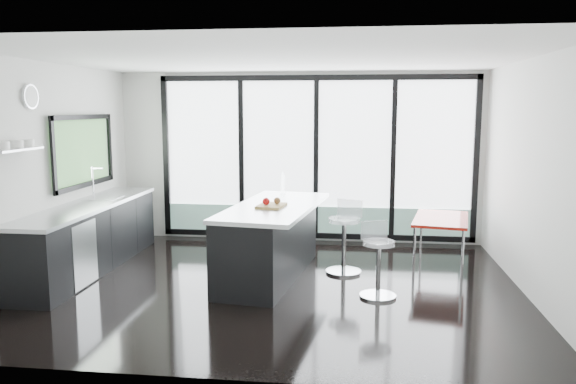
# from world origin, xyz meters

# --- Properties ---
(floor) EXTENTS (6.00, 5.00, 0.00)m
(floor) POSITION_xyz_m (0.00, 0.00, 0.00)
(floor) COLOR black
(floor) RESTS_ON ground
(ceiling) EXTENTS (6.00, 5.00, 0.00)m
(ceiling) POSITION_xyz_m (0.00, 0.00, 2.80)
(ceiling) COLOR white
(ceiling) RESTS_ON wall_back
(wall_back) EXTENTS (6.00, 0.09, 2.80)m
(wall_back) POSITION_xyz_m (0.27, 2.47, 1.27)
(wall_back) COLOR silver
(wall_back) RESTS_ON ground
(wall_front) EXTENTS (6.00, 0.00, 2.80)m
(wall_front) POSITION_xyz_m (0.00, -2.50, 1.40)
(wall_front) COLOR silver
(wall_front) RESTS_ON ground
(wall_left) EXTENTS (0.26, 5.00, 2.80)m
(wall_left) POSITION_xyz_m (-2.97, 0.27, 1.56)
(wall_left) COLOR silver
(wall_left) RESTS_ON ground
(wall_right) EXTENTS (0.00, 5.00, 2.80)m
(wall_right) POSITION_xyz_m (3.00, 0.00, 1.40)
(wall_right) COLOR silver
(wall_right) RESTS_ON ground
(counter_cabinets) EXTENTS (0.69, 3.24, 1.36)m
(counter_cabinets) POSITION_xyz_m (-2.67, 0.40, 0.46)
(counter_cabinets) COLOR black
(counter_cabinets) RESTS_ON floor
(island) EXTENTS (1.30, 2.48, 1.26)m
(island) POSITION_xyz_m (-0.16, 0.39, 0.49)
(island) COLOR black
(island) RESTS_ON floor
(bar_stool_near) EXTENTS (0.56, 0.56, 0.69)m
(bar_stool_near) POSITION_xyz_m (1.24, -0.28, 0.34)
(bar_stool_near) COLOR silver
(bar_stool_near) RESTS_ON floor
(bar_stool_far) EXTENTS (0.63, 0.63, 0.76)m
(bar_stool_far) POSITION_xyz_m (0.81, 0.66, 0.38)
(bar_stool_far) COLOR silver
(bar_stool_far) RESTS_ON floor
(red_table) EXTENTS (0.94, 1.38, 0.68)m
(red_table) POSITION_xyz_m (2.17, 1.26, 0.34)
(red_table) COLOR #A91A10
(red_table) RESTS_ON floor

